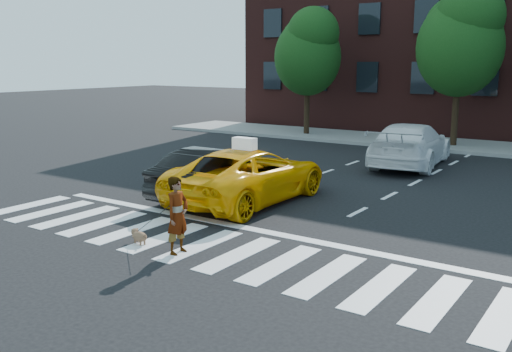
# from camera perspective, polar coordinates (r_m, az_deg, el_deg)

# --- Properties ---
(ground) EXTENTS (120.00, 120.00, 0.00)m
(ground) POSITION_cam_1_polar(r_m,az_deg,el_deg) (12.15, -5.60, -6.96)
(ground) COLOR black
(ground) RESTS_ON ground
(crosswalk) EXTENTS (13.00, 2.40, 0.01)m
(crosswalk) POSITION_cam_1_polar(r_m,az_deg,el_deg) (12.14, -5.60, -6.93)
(crosswalk) COLOR silver
(crosswalk) RESTS_ON ground
(stop_line) EXTENTS (12.00, 0.30, 0.01)m
(stop_line) POSITION_cam_1_polar(r_m,az_deg,el_deg) (13.35, -1.19, -5.18)
(stop_line) COLOR silver
(stop_line) RESTS_ON ground
(sidewalk_far) EXTENTS (30.00, 4.00, 0.15)m
(sidewalk_far) POSITION_cam_1_polar(r_m,az_deg,el_deg) (27.60, 18.36, 3.02)
(sidewalk_far) COLOR slate
(sidewalk_far) RESTS_ON ground
(building) EXTENTS (26.00, 10.00, 12.00)m
(building) POSITION_cam_1_polar(r_m,az_deg,el_deg) (34.69, 22.56, 14.15)
(building) COLOR #411A17
(building) RESTS_ON ground
(tree_left) EXTENTS (3.39, 3.38, 6.50)m
(tree_left) POSITION_cam_1_polar(r_m,az_deg,el_deg) (29.56, 5.25, 12.55)
(tree_left) COLOR black
(tree_left) RESTS_ON ground
(tree_mid) EXTENTS (3.69, 3.69, 7.10)m
(tree_mid) POSITION_cam_1_polar(r_m,az_deg,el_deg) (26.74, 19.83, 12.95)
(tree_mid) COLOR black
(tree_mid) RESTS_ON ground
(taxi) EXTENTS (2.48, 5.33, 1.48)m
(taxi) POSITION_cam_1_polar(r_m,az_deg,el_deg) (15.70, -0.72, 0.10)
(taxi) COLOR #F6A405
(taxi) RESTS_ON ground
(black_sedan) EXTENTS (1.53, 4.34, 1.43)m
(black_sedan) POSITION_cam_1_polar(r_m,az_deg,el_deg) (16.20, -4.03, 0.33)
(black_sedan) COLOR black
(black_sedan) RESTS_ON ground
(white_suv) EXTENTS (2.86, 5.71, 1.59)m
(white_suv) POSITION_cam_1_polar(r_m,az_deg,el_deg) (21.86, 15.19, 3.05)
(white_suv) COLOR white
(white_suv) RESTS_ON ground
(woman) EXTENTS (0.40, 0.59, 1.58)m
(woman) POSITION_cam_1_polar(r_m,az_deg,el_deg) (11.51, -7.85, -3.93)
(woman) COLOR #999999
(woman) RESTS_ON ground
(dog) EXTENTS (0.54, 0.30, 0.31)m
(dog) POSITION_cam_1_polar(r_m,az_deg,el_deg) (12.41, -11.66, -5.86)
(dog) COLOR #92674A
(dog) RESTS_ON ground
(taxi_sign) EXTENTS (0.65, 0.28, 0.32)m
(taxi_sign) POSITION_cam_1_polar(r_m,az_deg,el_deg) (15.39, -1.15, 3.27)
(taxi_sign) COLOR white
(taxi_sign) RESTS_ON taxi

